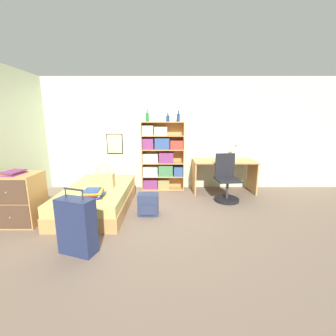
{
  "coord_description": "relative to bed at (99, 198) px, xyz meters",
  "views": [
    {
      "loc": [
        0.61,
        -3.94,
        1.64
      ],
      "look_at": [
        0.6,
        0.19,
        0.75
      ],
      "focal_mm": 24.0,
      "sensor_mm": 36.0,
      "label": 1
    }
  ],
  "objects": [
    {
      "name": "ground_plane",
      "position": [
        0.7,
        -0.02,
        -0.21
      ],
      "size": [
        14.0,
        14.0,
        0.0
      ],
      "primitive_type": "plane",
      "color": "#756051"
    },
    {
      "name": "wall_back",
      "position": [
        0.69,
        1.44,
        1.09
      ],
      "size": [
        10.0,
        0.09,
        2.6
      ],
      "color": "beige",
      "rests_on": "ground_plane"
    },
    {
      "name": "wall_left",
      "position": [
        -1.61,
        -0.02,
        1.09
      ],
      "size": [
        0.06,
        10.0,
        2.6
      ],
      "color": "beige",
      "rests_on": "ground_plane"
    },
    {
      "name": "bed",
      "position": [
        0.0,
        0.0,
        0.0
      ],
      "size": [
        1.14,
        1.88,
        0.41
      ],
      "color": "tan",
      "rests_on": "ground_plane"
    },
    {
      "name": "handbag",
      "position": [
        0.13,
        0.02,
        0.35
      ],
      "size": [
        0.37,
        0.18,
        0.43
      ],
      "color": "tan",
      "rests_on": "bed"
    },
    {
      "name": "book_stack_on_bed",
      "position": [
        0.12,
        -0.54,
        0.28
      ],
      "size": [
        0.35,
        0.39,
        0.14
      ],
      "color": "silver",
      "rests_on": "bed"
    },
    {
      "name": "suitcase",
      "position": [
        0.19,
        -1.41,
        0.15
      ],
      "size": [
        0.5,
        0.35,
        0.84
      ],
      "color": "navy",
      "rests_on": "ground_plane"
    },
    {
      "name": "dresser",
      "position": [
        -1.04,
        -0.58,
        0.2
      ],
      "size": [
        0.62,
        0.55,
        0.82
      ],
      "color": "tan",
      "rests_on": "ground_plane"
    },
    {
      "name": "magazine_pile_on_dresser",
      "position": [
        -1.06,
        -0.62,
        0.64
      ],
      "size": [
        0.28,
        0.36,
        0.05
      ],
      "color": "#7A336B",
      "rests_on": "dresser"
    },
    {
      "name": "bookcase",
      "position": [
        1.13,
        1.25,
        0.56
      ],
      "size": [
        0.98,
        0.28,
        1.6
      ],
      "color": "tan",
      "rests_on": "ground_plane"
    },
    {
      "name": "bottle_green",
      "position": [
        0.84,
        1.22,
        1.49
      ],
      "size": [
        0.07,
        0.07,
        0.27
      ],
      "color": "#1E6B2D",
      "rests_on": "bookcase"
    },
    {
      "name": "bottle_brown",
      "position": [
        1.08,
        1.25,
        1.49
      ],
      "size": [
        0.06,
        0.06,
        0.25
      ],
      "color": "#B7BCC1",
      "rests_on": "bookcase"
    },
    {
      "name": "bottle_clear",
      "position": [
        1.31,
        1.21,
        1.46
      ],
      "size": [
        0.08,
        0.08,
        0.19
      ],
      "color": "navy",
      "rests_on": "bookcase"
    },
    {
      "name": "bottle_blue",
      "position": [
        1.54,
        1.23,
        1.49
      ],
      "size": [
        0.07,
        0.07,
        0.25
      ],
      "color": "navy",
      "rests_on": "bookcase"
    },
    {
      "name": "desk",
      "position": [
        2.59,
        1.06,
        0.32
      ],
      "size": [
        1.39,
        0.66,
        0.73
      ],
      "color": "tan",
      "rests_on": "ground_plane"
    },
    {
      "name": "desk_lamp",
      "position": [
        2.86,
        1.09,
        0.83
      ],
      "size": [
        0.17,
        0.12,
        0.46
      ],
      "color": "#ADA89E",
      "rests_on": "desk"
    },
    {
      "name": "desk_chair",
      "position": [
        2.51,
        0.48,
        0.1
      ],
      "size": [
        0.5,
        0.5,
        0.96
      ],
      "color": "black",
      "rests_on": "ground_plane"
    },
    {
      "name": "backpack",
      "position": [
        0.96,
        -0.25,
        -0.02
      ],
      "size": [
        0.35,
        0.27,
        0.38
      ],
      "color": "#2D3856",
      "rests_on": "ground_plane"
    }
  ]
}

